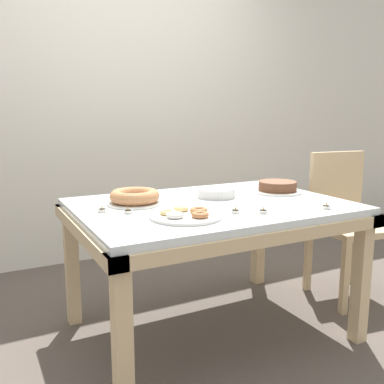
{
  "coord_description": "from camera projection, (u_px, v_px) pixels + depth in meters",
  "views": [
    {
      "loc": [
        -1.1,
        -1.9,
        1.19
      ],
      "look_at": [
        -0.09,
        0.04,
        0.79
      ],
      "focal_mm": 40.0,
      "sensor_mm": 36.0,
      "label": 1
    }
  ],
  "objects": [
    {
      "name": "ground_plane",
      "position": [
        210.0,
        331.0,
        2.38
      ],
      "size": [
        12.0,
        12.0,
        0.0
      ],
      "primitive_type": "plane",
      "color": "#564C44"
    },
    {
      "name": "wall_back",
      "position": [
        118.0,
        99.0,
        3.47
      ],
      "size": [
        8.0,
        0.1,
        2.6
      ],
      "primitive_type": "cube",
      "color": "silver",
      "rests_on": "ground"
    },
    {
      "name": "dining_table",
      "position": [
        211.0,
        219.0,
        2.26
      ],
      "size": [
        1.42,
        1.02,
        0.73
      ],
      "color": "silver",
      "rests_on": "ground"
    },
    {
      "name": "chair",
      "position": [
        345.0,
        217.0,
        2.79
      ],
      "size": [
        0.48,
        0.48,
        0.94
      ],
      "color": "#D1B284",
      "rests_on": "ground"
    },
    {
      "name": "cake_chocolate_round",
      "position": [
        277.0,
        187.0,
        2.53
      ],
      "size": [
        0.29,
        0.29,
        0.07
      ],
      "color": "silver",
      "rests_on": "dining_table"
    },
    {
      "name": "cake_golden_bundt",
      "position": [
        135.0,
        197.0,
        2.2
      ],
      "size": [
        0.29,
        0.29,
        0.08
      ],
      "color": "silver",
      "rests_on": "dining_table"
    },
    {
      "name": "pastry_platter",
      "position": [
        186.0,
        215.0,
        1.93
      ],
      "size": [
        0.34,
        0.34,
        0.04
      ],
      "color": "silver",
      "rests_on": "dining_table"
    },
    {
      "name": "plate_stack",
      "position": [
        217.0,
        193.0,
        2.39
      ],
      "size": [
        0.21,
        0.21,
        0.05
      ],
      "color": "silver",
      "rests_on": "dining_table"
    },
    {
      "name": "tealight_left_edge",
      "position": [
        263.0,
        211.0,
        2.01
      ],
      "size": [
        0.04,
        0.04,
        0.04
      ],
      "color": "silver",
      "rests_on": "dining_table"
    },
    {
      "name": "tealight_near_cakes",
      "position": [
        128.0,
        211.0,
        2.01
      ],
      "size": [
        0.04,
        0.04,
        0.04
      ],
      "color": "silver",
      "rests_on": "dining_table"
    },
    {
      "name": "tealight_right_edge",
      "position": [
        235.0,
        211.0,
        2.01
      ],
      "size": [
        0.04,
        0.04,
        0.04
      ],
      "color": "silver",
      "rests_on": "dining_table"
    },
    {
      "name": "tealight_centre",
      "position": [
        326.0,
        207.0,
        2.1
      ],
      "size": [
        0.04,
        0.04,
        0.04
      ],
      "color": "silver",
      "rests_on": "dining_table"
    },
    {
      "name": "tealight_near_front",
      "position": [
        102.0,
        210.0,
        2.03
      ],
      "size": [
        0.04,
        0.04,
        0.04
      ],
      "color": "silver",
      "rests_on": "dining_table"
    }
  ]
}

